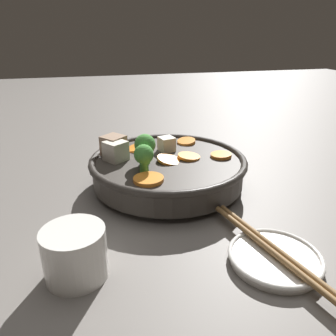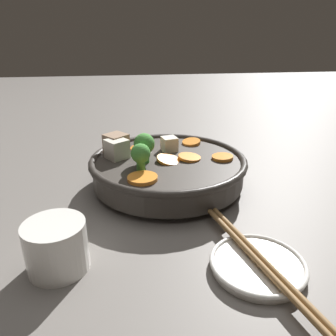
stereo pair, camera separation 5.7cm
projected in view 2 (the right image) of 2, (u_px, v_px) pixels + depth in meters
ground_plane at (168, 185)px, 0.58m from camera, size 3.00×3.00×0.00m
stirfry_bowl at (167, 167)px, 0.57m from camera, size 0.27×0.27×0.10m
side_saucer at (258, 265)px, 0.38m from camera, size 0.11×0.11×0.01m
tea_cup at (56, 246)px, 0.37m from camera, size 0.07×0.07×0.06m
chopsticks_pair at (258, 258)px, 0.37m from camera, size 0.06×0.22×0.01m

